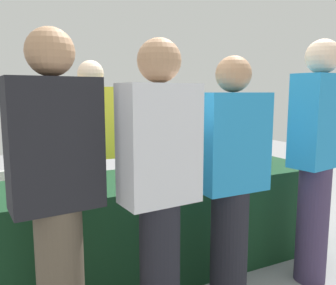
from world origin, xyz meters
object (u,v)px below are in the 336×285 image
at_px(ice_bucket, 253,154).
at_px(wine_bottle_3, 191,155).
at_px(wine_glass_1, 131,172).
at_px(guest_3, 317,154).
at_px(wine_bottle_5, 265,150).
at_px(wine_glass_4, 221,157).
at_px(wine_glass_2, 144,166).
at_px(wine_bottle_1, 72,166).
at_px(wine_bottle_0, 52,167).
at_px(guest_0, 57,192).
at_px(wine_bottle_4, 214,154).
at_px(server_pouring, 93,148).
at_px(guest_1, 160,187).
at_px(wine_bottle_2, 158,157).
at_px(wine_glass_3, 186,163).
at_px(wine_glass_0, 99,173).
at_px(wine_glass_5, 251,157).
at_px(guest_2, 231,179).

bearing_deg(ice_bucket, wine_bottle_3, 170.11).
bearing_deg(wine_glass_1, guest_3, -23.13).
distance_m(wine_bottle_5, wine_glass_4, 0.59).
distance_m(wine_glass_2, wine_glass_4, 0.68).
relative_size(wine_bottle_1, guest_3, 0.17).
relative_size(wine_bottle_0, guest_0, 0.20).
xyz_separation_m(wine_bottle_4, server_pouring, (-0.90, 0.52, 0.04)).
relative_size(server_pouring, guest_1, 1.00).
bearing_deg(wine_bottle_0, guest_3, -23.67).
distance_m(wine_bottle_2, wine_glass_1, 0.43).
bearing_deg(guest_1, ice_bucket, 26.23).
bearing_deg(wine_bottle_2, wine_bottle_3, -9.22).
distance_m(wine_bottle_4, wine_glass_2, 0.73).
bearing_deg(wine_glass_3, wine_bottle_0, 171.01).
height_order(wine_glass_0, server_pouring, server_pouring).
xyz_separation_m(wine_glass_1, wine_glass_5, (1.06, 0.03, 0.01)).
height_order(wine_glass_3, guest_1, guest_1).
relative_size(wine_bottle_3, ice_bucket, 1.46).
distance_m(wine_glass_5, server_pouring, 1.34).
bearing_deg(guest_1, guest_0, 163.41).
xyz_separation_m(wine_bottle_0, guest_0, (-0.08, -0.74, 0.03)).
distance_m(wine_glass_5, guest_2, 0.82).
xyz_separation_m(wine_bottle_4, wine_glass_0, (-1.04, -0.17, -0.02)).
distance_m(wine_bottle_4, wine_glass_4, 0.15).
bearing_deg(wine_glass_1, server_pouring, 95.49).
xyz_separation_m(server_pouring, guest_1, (-0.00, -1.36, -0.00)).
bearing_deg(guest_2, guest_0, 179.29).
bearing_deg(guest_0, guest_3, -4.98).
height_order(wine_bottle_5, guest_2, guest_2).
bearing_deg(wine_bottle_5, guest_0, -159.68).
bearing_deg(wine_bottle_5, wine_bottle_4, 177.89).
bearing_deg(wine_glass_1, guest_1, -97.01).
distance_m(wine_bottle_3, server_pouring, 0.85).
bearing_deg(wine_glass_1, wine_bottle_1, 140.77).
bearing_deg(wine_bottle_4, guest_1, -137.01).
xyz_separation_m(wine_glass_0, wine_glass_1, (0.21, -0.05, -0.00)).
relative_size(wine_bottle_5, wine_glass_3, 2.30).
distance_m(wine_bottle_3, wine_glass_2, 0.51).
distance_m(wine_glass_4, ice_bucket, 0.38).
relative_size(wine_bottle_3, wine_bottle_4, 1.07).
height_order(wine_glass_0, wine_glass_5, wine_glass_5).
bearing_deg(wine_bottle_2, guest_1, -114.24).
relative_size(wine_bottle_0, server_pouring, 0.20).
bearing_deg(wine_glass_4, wine_bottle_3, 141.36).
xyz_separation_m(wine_bottle_2, ice_bucket, (0.84, -0.14, -0.02)).
xyz_separation_m(wine_glass_1, server_pouring, (-0.07, 0.74, 0.06)).
distance_m(wine_bottle_1, wine_glass_3, 0.84).
bearing_deg(wine_glass_3, wine_glass_4, 0.10).
xyz_separation_m(wine_glass_0, wine_glass_4, (1.01, 0.02, 0.02)).
height_order(wine_glass_0, wine_glass_3, wine_glass_3).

